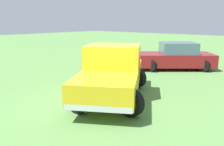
% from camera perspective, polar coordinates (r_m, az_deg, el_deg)
% --- Properties ---
extents(ground_plane, '(80.00, 80.00, 0.00)m').
position_cam_1_polar(ground_plane, '(7.96, -2.21, -6.90)').
color(ground_plane, '#5B8C47').
extents(pickup_truck, '(4.00, 4.90, 1.83)m').
position_cam_1_polar(pickup_truck, '(8.15, 0.13, 0.50)').
color(pickup_truck, black).
rests_on(pickup_truck, ground_plane).
extents(sedan_near, '(4.39, 4.13, 1.47)m').
position_cam_1_polar(sedan_near, '(13.62, 14.88, 3.80)').
color(sedan_near, black).
rests_on(sedan_near, ground_plane).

